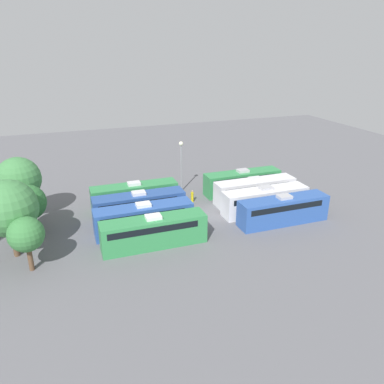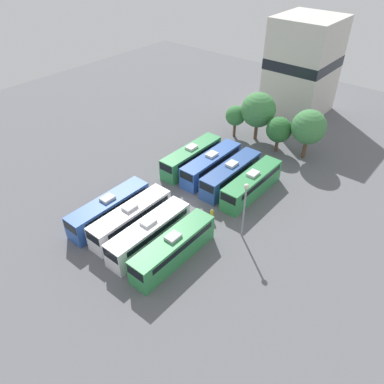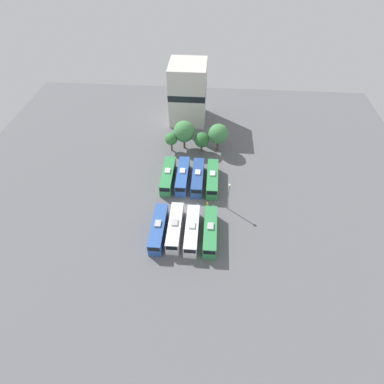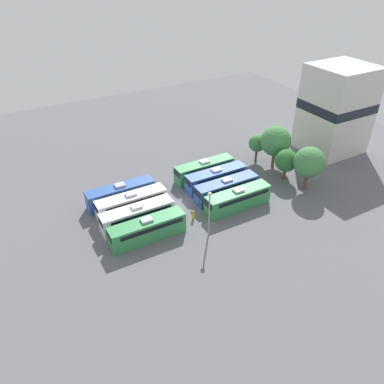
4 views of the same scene
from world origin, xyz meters
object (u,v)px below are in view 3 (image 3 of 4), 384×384
(bus_0, at_px, (159,228))
(bus_5, at_px, (183,176))
(bus_6, at_px, (198,177))
(tree_1, at_px, (184,132))
(worker_person, at_px, (207,205))
(tree_2, at_px, (202,140))
(tree_0, at_px, (171,139))
(bus_4, at_px, (168,176))
(bus_7, at_px, (212,178))
(bus_3, at_px, (210,231))
(tree_3, at_px, (218,134))
(light_pole, at_px, (229,192))
(bus_1, at_px, (175,227))
(depot_building, at_px, (188,93))
(bus_2, at_px, (192,230))

(bus_0, distance_m, bus_5, 16.25)
(bus_6, xyz_separation_m, tree_1, (-4.41, 13.44, 3.46))
(bus_0, height_order, worker_person, bus_0)
(tree_2, bearing_deg, tree_0, -178.65)
(bus_4, bearing_deg, bus_6, -0.06)
(bus_7, distance_m, tree_0, 16.55)
(bus_0, relative_size, bus_3, 1.00)
(bus_3, xyz_separation_m, tree_3, (1.03, 28.66, 3.42))
(bus_0, bearing_deg, tree_1, 85.10)
(bus_4, xyz_separation_m, bus_7, (10.52, -0.16, 0.00))
(light_pole, bearing_deg, tree_1, 118.32)
(bus_3, bearing_deg, bus_4, 124.00)
(bus_6, xyz_separation_m, light_pole, (6.98, -7.69, 3.29))
(bus_4, xyz_separation_m, light_pole, (14.03, -7.69, 3.29))
(tree_0, xyz_separation_m, tree_3, (12.14, 1.16, 1.42))
(worker_person, height_order, tree_0, tree_0)
(bus_4, xyz_separation_m, worker_person, (9.70, -7.77, -0.94))
(tree_0, bearing_deg, tree_1, 24.72)
(worker_person, height_order, tree_2, tree_2)
(bus_1, height_order, bus_6, same)
(bus_5, height_order, bus_7, same)
(bus_5, relative_size, tree_3, 1.43)
(worker_person, distance_m, light_pole, 6.06)
(bus_7, height_order, tree_3, tree_3)
(bus_0, xyz_separation_m, bus_7, (10.36, 15.50, 0.00))
(tree_0, xyz_separation_m, tree_2, (7.94, 0.19, -0.02))
(worker_person, relative_size, tree_3, 0.21)
(bus_1, height_order, depot_building, depot_building)
(tree_2, relative_size, depot_building, 0.34)
(bus_1, distance_m, tree_0, 27.44)
(light_pole, bearing_deg, worker_person, -178.97)
(worker_person, distance_m, depot_building, 37.36)
(bus_3, relative_size, bus_5, 1.00)
(bus_0, height_order, tree_3, tree_3)
(tree_0, bearing_deg, bus_5, -70.80)
(bus_6, bearing_deg, tree_0, 122.69)
(worker_person, relative_size, depot_building, 0.10)
(light_pole, bearing_deg, tree_0, 126.72)
(bus_2, relative_size, tree_2, 1.93)
(bus_0, xyz_separation_m, bus_2, (6.72, 0.09, 0.00))
(bus_0, bearing_deg, bus_7, 56.24)
(bus_5, distance_m, worker_person, 10.20)
(worker_person, bearing_deg, tree_0, 117.61)
(bus_0, relative_size, depot_building, 0.66)
(bus_6, bearing_deg, tree_2, 88.69)
(bus_5, xyz_separation_m, tree_1, (-0.81, 13.18, 3.46))
(bus_1, relative_size, bus_7, 1.00)
(tree_3, bearing_deg, bus_5, -122.15)
(light_pole, distance_m, tree_2, 20.96)
(tree_1, xyz_separation_m, depot_building, (-0.18, 14.63, 3.31))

